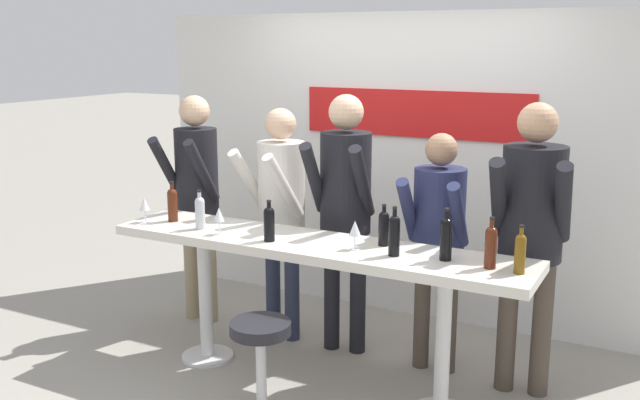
{
  "coord_description": "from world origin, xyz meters",
  "views": [
    {
      "loc": [
        2.02,
        -3.76,
        2.18
      ],
      "look_at": [
        0.0,
        0.08,
        1.21
      ],
      "focal_mm": 40.0,
      "sensor_mm": 36.0,
      "label": 1
    }
  ],
  "objects_px": {
    "person_far_left": "(196,182)",
    "wine_bottle_5": "(446,237)",
    "person_center_right": "(531,218)",
    "wine_bottle_2": "(520,251)",
    "wine_bottle_1": "(384,227)",
    "person_left": "(280,198)",
    "wine_glass_2": "(355,229)",
    "tasting_table": "(314,263)",
    "wine_bottle_7": "(491,245)",
    "wine_glass_0": "(144,205)",
    "wine_bottle_4": "(172,203)",
    "person_center": "(438,227)",
    "wine_bottle_6": "(394,233)",
    "wine_bottle_0": "(269,222)",
    "bar_stool": "(261,357)",
    "wine_glass_1": "(219,215)",
    "person_center_left": "(345,195)",
    "wine_bottle_3": "(200,211)"
  },
  "relations": [
    {
      "from": "person_far_left",
      "to": "wine_bottle_5",
      "type": "height_order",
      "value": "person_far_left"
    },
    {
      "from": "person_center_right",
      "to": "wine_bottle_2",
      "type": "xyz_separation_m",
      "value": [
        0.06,
        -0.55,
        -0.05
      ]
    },
    {
      "from": "person_center_right",
      "to": "wine_bottle_1",
      "type": "relative_size",
      "value": 7.08
    },
    {
      "from": "person_left",
      "to": "wine_glass_2",
      "type": "height_order",
      "value": "person_left"
    },
    {
      "from": "tasting_table",
      "to": "wine_bottle_7",
      "type": "relative_size",
      "value": 9.5
    },
    {
      "from": "wine_glass_0",
      "to": "wine_bottle_4",
      "type": "bearing_deg",
      "value": 38.05
    },
    {
      "from": "person_center",
      "to": "wine_bottle_6",
      "type": "relative_size",
      "value": 5.46
    },
    {
      "from": "tasting_table",
      "to": "wine_bottle_1",
      "type": "bearing_deg",
      "value": 16.82
    },
    {
      "from": "person_center",
      "to": "wine_bottle_1",
      "type": "xyz_separation_m",
      "value": [
        -0.2,
        -0.45,
        0.08
      ]
    },
    {
      "from": "person_far_left",
      "to": "wine_bottle_2",
      "type": "bearing_deg",
      "value": -17.14
    },
    {
      "from": "wine_bottle_7",
      "to": "wine_bottle_0",
      "type": "bearing_deg",
      "value": -175.9
    },
    {
      "from": "person_far_left",
      "to": "wine_glass_2",
      "type": "bearing_deg",
      "value": -24.3
    },
    {
      "from": "bar_stool",
      "to": "wine_glass_2",
      "type": "relative_size",
      "value": 3.56
    },
    {
      "from": "wine_bottle_4",
      "to": "wine_glass_2",
      "type": "height_order",
      "value": "wine_bottle_4"
    },
    {
      "from": "wine_bottle_0",
      "to": "wine_bottle_5",
      "type": "distance_m",
      "value": 1.1
    },
    {
      "from": "bar_stool",
      "to": "wine_glass_1",
      "type": "height_order",
      "value": "wine_glass_1"
    },
    {
      "from": "wine_bottle_1",
      "to": "wine_bottle_7",
      "type": "bearing_deg",
      "value": -11.49
    },
    {
      "from": "wine_bottle_5",
      "to": "wine_bottle_7",
      "type": "height_order",
      "value": "wine_bottle_5"
    },
    {
      "from": "person_center",
      "to": "wine_bottle_6",
      "type": "distance_m",
      "value": 0.62
    },
    {
      "from": "person_far_left",
      "to": "wine_bottle_6",
      "type": "xyz_separation_m",
      "value": [
        1.87,
        -0.6,
        -0.03
      ]
    },
    {
      "from": "person_center_right",
      "to": "wine_bottle_0",
      "type": "height_order",
      "value": "person_center_right"
    },
    {
      "from": "wine_bottle_0",
      "to": "wine_bottle_2",
      "type": "height_order",
      "value": "wine_bottle_2"
    },
    {
      "from": "bar_stool",
      "to": "wine_bottle_2",
      "type": "relative_size",
      "value": 2.35
    },
    {
      "from": "bar_stool",
      "to": "wine_glass_0",
      "type": "distance_m",
      "value": 1.47
    },
    {
      "from": "person_far_left",
      "to": "wine_bottle_0",
      "type": "xyz_separation_m",
      "value": [
        1.07,
        -0.67,
        -0.04
      ]
    },
    {
      "from": "wine_glass_2",
      "to": "bar_stool",
      "type": "bearing_deg",
      "value": -121.18
    },
    {
      "from": "tasting_table",
      "to": "person_center_right",
      "type": "xyz_separation_m",
      "value": [
        1.21,
        0.52,
        0.32
      ]
    },
    {
      "from": "person_center_left",
      "to": "wine_bottle_0",
      "type": "xyz_separation_m",
      "value": [
        -0.2,
        -0.68,
        -0.06
      ]
    },
    {
      "from": "wine_bottle_1",
      "to": "wine_glass_2",
      "type": "height_order",
      "value": "wine_bottle_1"
    },
    {
      "from": "person_far_left",
      "to": "wine_bottle_4",
      "type": "distance_m",
      "value": 0.59
    },
    {
      "from": "person_left",
      "to": "person_center_right",
      "type": "distance_m",
      "value": 1.79
    },
    {
      "from": "wine_bottle_2",
      "to": "wine_glass_1",
      "type": "bearing_deg",
      "value": -177.05
    },
    {
      "from": "person_far_left",
      "to": "wine_bottle_0",
      "type": "relative_size",
      "value": 6.82
    },
    {
      "from": "bar_stool",
      "to": "wine_bottle_1",
      "type": "height_order",
      "value": "wine_bottle_1"
    },
    {
      "from": "wine_bottle_4",
      "to": "wine_bottle_1",
      "type": "bearing_deg",
      "value": 4.48
    },
    {
      "from": "wine_bottle_3",
      "to": "wine_bottle_5",
      "type": "xyz_separation_m",
      "value": [
        1.66,
        0.09,
        0.02
      ]
    },
    {
      "from": "wine_glass_1",
      "to": "wine_bottle_0",
      "type": "bearing_deg",
      "value": 2.29
    },
    {
      "from": "wine_bottle_3",
      "to": "wine_glass_1",
      "type": "height_order",
      "value": "wine_bottle_3"
    },
    {
      "from": "bar_stool",
      "to": "person_center_left",
      "type": "bearing_deg",
      "value": 91.14
    },
    {
      "from": "person_left",
      "to": "wine_glass_2",
      "type": "xyz_separation_m",
      "value": [
        0.87,
        -0.6,
        0.01
      ]
    },
    {
      "from": "tasting_table",
      "to": "wine_bottle_7",
      "type": "bearing_deg",
      "value": -0.77
    },
    {
      "from": "wine_bottle_1",
      "to": "wine_bottle_2",
      "type": "distance_m",
      "value": 0.87
    },
    {
      "from": "wine_bottle_3",
      "to": "wine_glass_0",
      "type": "xyz_separation_m",
      "value": [
        -0.44,
        -0.03,
        0.0
      ]
    },
    {
      "from": "bar_stool",
      "to": "wine_bottle_2",
      "type": "distance_m",
      "value": 1.56
    },
    {
      "from": "wine_bottle_7",
      "to": "person_center_right",
      "type": "bearing_deg",
      "value": 78.96
    },
    {
      "from": "wine_bottle_3",
      "to": "tasting_table",
      "type": "bearing_deg",
      "value": 5.34
    },
    {
      "from": "wine_bottle_7",
      "to": "wine_glass_0",
      "type": "height_order",
      "value": "wine_bottle_7"
    },
    {
      "from": "tasting_table",
      "to": "person_far_left",
      "type": "xyz_separation_m",
      "value": [
        -1.32,
        0.55,
        0.3
      ]
    },
    {
      "from": "person_center_right",
      "to": "wine_bottle_2",
      "type": "distance_m",
      "value": 0.56
    },
    {
      "from": "wine_bottle_4",
      "to": "wine_glass_0",
      "type": "height_order",
      "value": "wine_bottle_4"
    }
  ]
}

